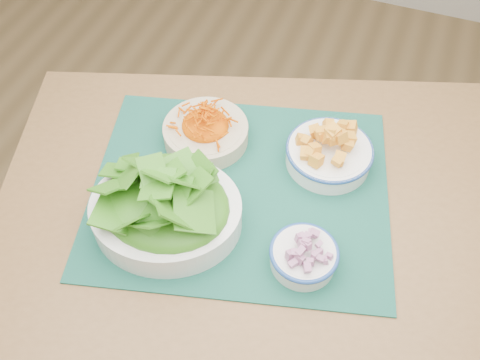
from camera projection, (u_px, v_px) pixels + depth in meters
The scene contains 7 objects.
ground at pixel (200, 346), 1.66m from camera, with size 4.00×4.00×0.00m, color #99784A.
table at pixel (261, 227), 1.17m from camera, with size 1.24×1.01×0.75m.
placemat at pixel (240, 190), 1.09m from camera, with size 0.60×0.49×0.00m, color #0B352C.
carrot_bowl at pixel (206, 129), 1.14m from camera, with size 0.21×0.21×0.07m.
squash_bowl at pixel (330, 148), 1.09m from camera, with size 0.21×0.21×0.09m.
lettuce_bowl at pixel (165, 203), 0.98m from camera, with size 0.34×0.31×0.14m.
onion_bowl at pixel (304, 254), 0.96m from camera, with size 0.13×0.13×0.07m.
Camera 1 is at (0.33, -0.52, 1.62)m, focal length 40.00 mm.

